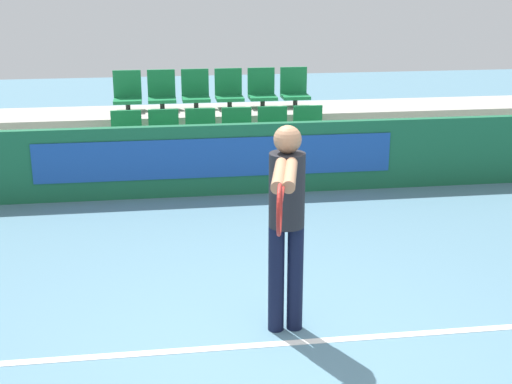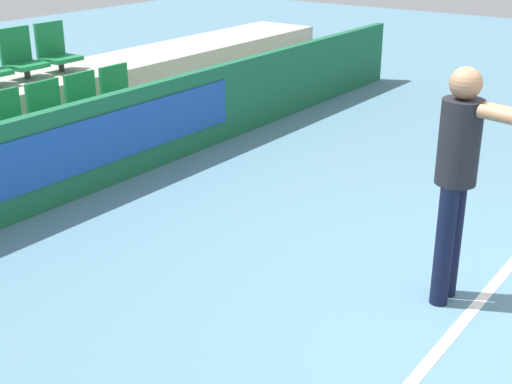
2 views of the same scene
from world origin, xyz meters
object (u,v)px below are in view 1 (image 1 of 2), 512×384
object	(u,v)px
stadium_chair_1	(164,135)
stadium_chair_4	(273,131)
stadium_chair_0	(127,136)
stadium_chair_7	(162,93)
stadium_chair_2	(201,133)
stadium_chair_6	(128,93)
stadium_chair_8	(196,92)
stadium_chair_3	(237,132)
stadium_chair_10	(262,90)
tennis_player	(286,212)
stadium_chair_9	(229,91)
stadium_chair_11	(294,90)
stadium_chair_5	(309,130)

from	to	relation	value
stadium_chair_1	stadium_chair_4	world-z (taller)	same
stadium_chair_0	stadium_chair_7	xyz separation A→B (m)	(0.51, 1.09, 0.40)
stadium_chair_2	stadium_chair_1	bearing A→B (deg)	180.00
stadium_chair_6	stadium_chair_8	distance (m)	1.02
stadium_chair_3	stadium_chair_6	world-z (taller)	stadium_chair_6
stadium_chair_10	tennis_player	distance (m)	5.68
stadium_chair_10	stadium_chair_1	bearing A→B (deg)	-144.52
stadium_chair_0	tennis_player	distance (m)	4.77
tennis_player	stadium_chair_4	bearing A→B (deg)	94.50
stadium_chair_3	stadium_chair_7	distance (m)	1.54
stadium_chair_9	stadium_chair_10	xyz separation A→B (m)	(0.51, 0.00, 0.00)
stadium_chair_2	stadium_chair_10	distance (m)	1.54
stadium_chair_9	stadium_chair_11	xyz separation A→B (m)	(1.02, 0.00, 0.00)
stadium_chair_0	stadium_chair_2	xyz separation A→B (m)	(1.02, 0.00, 0.00)
stadium_chair_0	stadium_chair_2	distance (m)	1.02
stadium_chair_1	stadium_chair_6	world-z (taller)	stadium_chair_6
stadium_chair_0	tennis_player	world-z (taller)	tennis_player
stadium_chair_2	stadium_chair_9	size ratio (longest dim) A/B	1.00
stadium_chair_2	stadium_chair_8	distance (m)	1.16
stadium_chair_2	stadium_chair_3	size ratio (longest dim) A/B	1.00
stadium_chair_8	stadium_chair_9	size ratio (longest dim) A/B	1.00
stadium_chair_6	stadium_chair_1	bearing A→B (deg)	-64.94
stadium_chair_2	stadium_chair_10	bearing A→B (deg)	46.92
stadium_chair_8	stadium_chair_5	bearing A→B (deg)	-35.48
stadium_chair_7	stadium_chair_8	xyz separation A→B (m)	(0.51, 0.00, 0.00)
stadium_chair_6	stadium_chair_10	xyz separation A→B (m)	(2.03, 0.00, 0.00)
stadium_chair_5	stadium_chair_10	size ratio (longest dim) A/B	1.00
stadium_chair_3	stadium_chair_11	bearing A→B (deg)	46.92
stadium_chair_2	stadium_chair_5	distance (m)	1.53
stadium_chair_5	stadium_chair_1	bearing A→B (deg)	180.00
stadium_chair_2	stadium_chair_3	bearing A→B (deg)	0.00
tennis_player	stadium_chair_8	bearing A→B (deg)	106.36
stadium_chair_8	stadium_chair_11	world-z (taller)	same
stadium_chair_5	tennis_player	distance (m)	4.72
stadium_chair_4	stadium_chair_11	xyz separation A→B (m)	(0.51, 1.09, 0.40)
stadium_chair_2	stadium_chair_4	xyz separation A→B (m)	(1.02, 0.00, 0.00)
stadium_chair_0	stadium_chair_4	world-z (taller)	same
stadium_chair_1	stadium_chair_6	bearing A→B (deg)	115.06
stadium_chair_2	stadium_chair_0	bearing A→B (deg)	180.00
stadium_chair_8	stadium_chair_4	bearing A→B (deg)	-46.92
stadium_chair_7	stadium_chair_10	distance (m)	1.53
stadium_chair_8	tennis_player	xyz separation A→B (m)	(0.36, -5.64, -0.00)
stadium_chair_1	tennis_player	size ratio (longest dim) A/B	0.34
stadium_chair_7	tennis_player	distance (m)	5.71
stadium_chair_3	stadium_chair_4	distance (m)	0.51
stadium_chair_0	stadium_chair_8	bearing A→B (deg)	46.92
stadium_chair_1	stadium_chair_7	xyz separation A→B (m)	(0.00, 1.09, 0.40)
stadium_chair_5	stadium_chair_11	xyz separation A→B (m)	(0.00, 1.09, 0.40)
stadium_chair_6	stadium_chair_11	size ratio (longest dim) A/B	1.00
stadium_chair_6	stadium_chair_9	xyz separation A→B (m)	(1.53, 0.00, 0.00)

